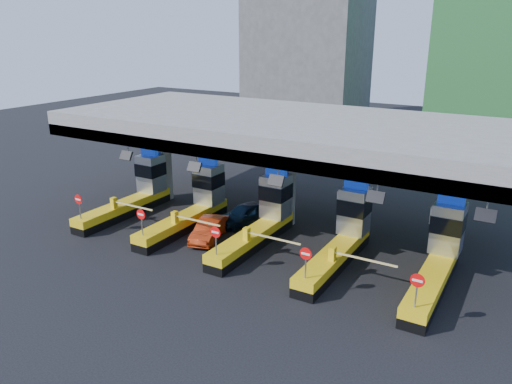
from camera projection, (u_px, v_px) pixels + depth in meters
The scene contains 10 objects.
ground at pixel (261, 241), 29.58m from camera, with size 120.00×120.00×0.00m, color black.
toll_canopy at pixel (285, 131), 30.02m from camera, with size 28.00×12.09×7.00m.
toll_lane_far_left at pixel (137, 191), 34.18m from camera, with size 4.43×8.00×4.16m.
toll_lane_left at pixel (195, 203), 31.78m from camera, with size 4.43×8.00×4.16m.
toll_lane_center at pixel (263, 218), 29.37m from camera, with size 4.43×8.00×4.16m.
toll_lane_right at pixel (344, 235), 26.97m from camera, with size 4.43×8.00×4.16m.
toll_lane_far_right at pixel (440, 255), 24.56m from camera, with size 4.43×8.00×4.16m.
bg_building_concrete at pixel (307, 53), 62.99m from camera, with size 14.00×10.00×18.00m, color #4C4C49.
van at pixel (246, 214), 31.96m from camera, with size 1.65×4.10×1.40m, color black.
red_car at pixel (209, 229), 29.69m from camera, with size 1.31×3.75×1.24m, color maroon.
Camera 1 is at (13.50, -23.60, 12.01)m, focal length 35.00 mm.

